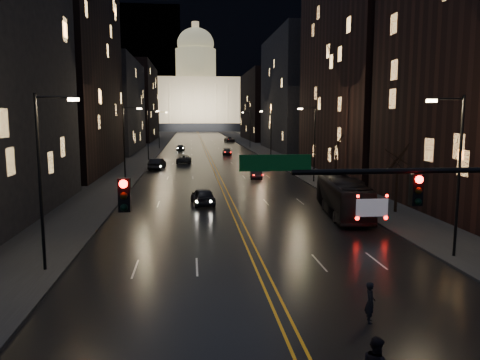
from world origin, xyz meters
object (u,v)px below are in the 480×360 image
object	(u,v)px
bus	(343,197)
oncoming_car_a	(203,196)
receding_car_a	(256,173)
pedestrian_a	(370,302)
oncoming_car_b	(157,164)

from	to	relation	value
bus	oncoming_car_a	xyz separation A→B (m)	(-11.00, 5.60, -0.72)
oncoming_car_a	receding_car_a	distance (m)	18.18
receding_car_a	pedestrian_a	world-z (taller)	pedestrian_a
bus	pedestrian_a	size ratio (longest dim) A/B	6.68
bus	oncoming_car_b	xyz separation A→B (m)	(-17.00, 34.05, -0.67)
oncoming_car_a	receding_car_a	bearing A→B (deg)	-119.75
bus	pedestrian_a	bearing A→B (deg)	-98.80
pedestrian_a	oncoming_car_b	bearing A→B (deg)	22.96
oncoming_car_a	pedestrian_a	xyz separation A→B (m)	(5.73, -24.76, 0.03)
oncoming_car_b	receding_car_a	world-z (taller)	oncoming_car_b
pedestrian_a	receding_car_a	bearing A→B (deg)	8.60
receding_car_a	pedestrian_a	xyz separation A→B (m)	(-1.39, -41.48, 0.12)
bus	receding_car_a	world-z (taller)	bus
receding_car_a	pedestrian_a	size ratio (longest dim) A/B	2.59
bus	oncoming_car_a	world-z (taller)	bus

